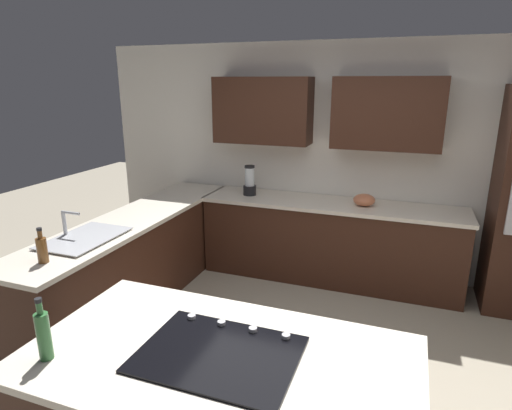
% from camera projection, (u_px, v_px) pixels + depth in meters
% --- Properties ---
extents(ground_plane, '(14.00, 14.00, 0.00)m').
position_uv_depth(ground_plane, '(297.00, 372.00, 3.30)').
color(ground_plane, '#9E937F').
extents(wall_back, '(6.00, 0.44, 2.60)m').
position_uv_depth(wall_back, '(341.00, 149.00, 4.76)').
color(wall_back, white).
rests_on(wall_back, ground).
extents(lower_cabinets_back, '(2.80, 0.60, 0.86)m').
position_uv_depth(lower_cabinets_back, '(329.00, 243.00, 4.76)').
color(lower_cabinets_back, '#381E14').
rests_on(lower_cabinets_back, ground).
extents(countertop_back, '(2.84, 0.64, 0.04)m').
position_uv_depth(countertop_back, '(331.00, 204.00, 4.64)').
color(countertop_back, silver).
rests_on(countertop_back, lower_cabinets_back).
extents(lower_cabinets_side, '(0.60, 2.90, 0.86)m').
position_uv_depth(lower_cabinets_side, '(137.00, 261.00, 4.28)').
color(lower_cabinets_side, '#381E14').
rests_on(lower_cabinets_side, ground).
extents(countertop_side, '(0.64, 2.94, 0.04)m').
position_uv_depth(countertop_side, '(133.00, 219.00, 4.15)').
color(countertop_side, silver).
rests_on(countertop_side, lower_cabinets_side).
extents(island_top, '(1.89, 1.04, 0.04)m').
position_uv_depth(island_top, '(219.00, 359.00, 2.05)').
color(island_top, silver).
rests_on(island_top, island_base).
extents(sink_unit, '(0.46, 0.70, 0.23)m').
position_uv_depth(sink_unit, '(84.00, 237.00, 3.54)').
color(sink_unit, '#515456').
rests_on(sink_unit, countertop_side).
extents(cooktop, '(0.76, 0.56, 0.03)m').
position_uv_depth(cooktop, '(219.00, 353.00, 2.05)').
color(cooktop, black).
rests_on(cooktop, island_top).
extents(blender, '(0.15, 0.15, 0.35)m').
position_uv_depth(blender, '(250.00, 182.00, 4.90)').
color(blender, black).
rests_on(blender, countertop_back).
extents(mixing_bowl, '(0.23, 0.23, 0.13)m').
position_uv_depth(mixing_bowl, '(364.00, 200.00, 4.50)').
color(mixing_bowl, '#CC724C').
rests_on(mixing_bowl, countertop_back).
extents(dish_soap_bottle, '(0.07, 0.07, 0.27)m').
position_uv_depth(dish_soap_bottle, '(42.00, 249.00, 3.07)').
color(dish_soap_bottle, brown).
rests_on(dish_soap_bottle, countertop_side).
extents(oil_bottle, '(0.06, 0.06, 0.32)m').
position_uv_depth(oil_bottle, '(44.00, 334.00, 1.99)').
color(oil_bottle, '#336B38').
rests_on(oil_bottle, island_top).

